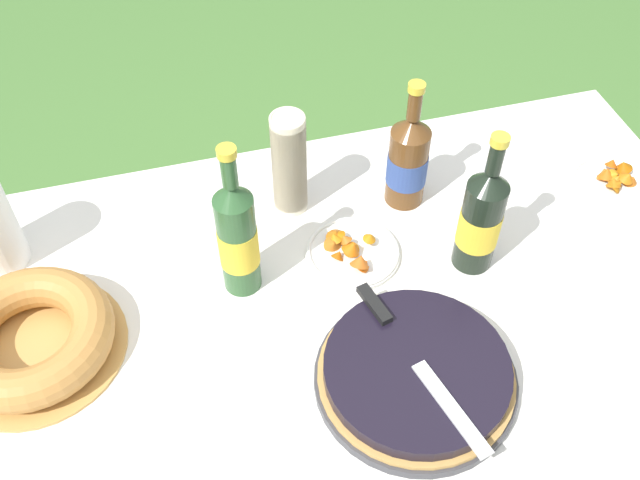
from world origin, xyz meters
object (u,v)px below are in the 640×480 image
at_px(snack_plate_near, 351,251).
at_px(snack_plate_left, 615,182).
at_px(juice_bottle_red, 481,219).
at_px(berry_tart, 416,374).
at_px(serving_knife, 408,350).
at_px(cup_stack, 289,164).
at_px(bundt_cake, 30,337).
at_px(cider_bottle_amber, 408,160).
at_px(cider_bottle_green, 237,237).

relative_size(snack_plate_near, snack_plate_left, 1.00).
bearing_deg(juice_bottle_red, snack_plate_left, 16.19).
xyz_separation_m(berry_tart, snack_plate_near, (-0.02, 0.31, -0.01)).
height_order(serving_knife, cup_stack, cup_stack).
xyz_separation_m(serving_knife, bundt_cake, (-0.63, 0.22, -0.02)).
bearing_deg(serving_knife, cup_stack, 178.56).
distance_m(cup_stack, snack_plate_left, 0.73).
relative_size(cup_stack, juice_bottle_red, 0.75).
height_order(serving_knife, bundt_cake, bundt_cake).
bearing_deg(cider_bottle_amber, berry_tart, -107.35).
relative_size(berry_tart, snack_plate_left, 1.85).
height_order(juice_bottle_red, snack_plate_near, juice_bottle_red).
bearing_deg(serving_knife, snack_plate_near, 169.23).
bearing_deg(cup_stack, juice_bottle_red, -38.22).
distance_m(juice_bottle_red, snack_plate_left, 0.42).
height_order(berry_tart, bundt_cake, bundt_cake).
bearing_deg(cider_bottle_green, snack_plate_left, 3.26).
relative_size(cider_bottle_green, juice_bottle_red, 1.07).
xyz_separation_m(juice_bottle_red, snack_plate_left, (0.39, 0.11, -0.11)).
distance_m(serving_knife, snack_plate_near, 0.29).
xyz_separation_m(berry_tart, serving_knife, (-0.01, 0.03, 0.04)).
bearing_deg(snack_plate_near, juice_bottle_red, -18.37).
bearing_deg(serving_knife, bundt_cake, -122.65).
xyz_separation_m(cup_stack, juice_bottle_red, (0.31, -0.25, 0.00)).
bearing_deg(serving_knife, cider_bottle_amber, 146.92).
bearing_deg(snack_plate_left, cider_bottle_amber, 168.76).
bearing_deg(cup_stack, cider_bottle_green, -127.92).
bearing_deg(snack_plate_left, cider_bottle_green, -176.74).
distance_m(bundt_cake, cider_bottle_green, 0.41).
xyz_separation_m(cider_bottle_amber, snack_plate_left, (0.46, -0.09, -0.10)).
distance_m(cider_bottle_amber, juice_bottle_red, 0.22).
relative_size(cider_bottle_green, cider_bottle_amber, 1.15).
bearing_deg(juice_bottle_red, cider_bottle_green, 171.79).
bearing_deg(cup_stack, serving_knife, -77.70).
bearing_deg(cider_bottle_amber, snack_plate_near, -140.86).
xyz_separation_m(bundt_cake, cider_bottle_amber, (0.78, 0.19, 0.07)).
bearing_deg(cider_bottle_green, bundt_cake, -172.15).
bearing_deg(snack_plate_near, bundt_cake, -174.01).
distance_m(serving_knife, cider_bottle_amber, 0.44).
bearing_deg(berry_tart, cider_bottle_green, 129.48).
relative_size(cup_stack, cider_bottle_amber, 0.80).
relative_size(serving_knife, cider_bottle_green, 1.07).
relative_size(bundt_cake, cider_bottle_amber, 1.10).
xyz_separation_m(bundt_cake, snack_plate_left, (1.24, 0.10, -0.03)).
distance_m(serving_knife, bundt_cake, 0.67).
xyz_separation_m(serving_knife, snack_plate_near, (-0.01, 0.28, -0.05)).
bearing_deg(cider_bottle_green, cup_stack, 52.08).
bearing_deg(snack_plate_near, snack_plate_left, 3.46).
xyz_separation_m(cup_stack, cider_bottle_green, (-0.14, -0.18, 0.01)).
height_order(berry_tart, juice_bottle_red, juice_bottle_red).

